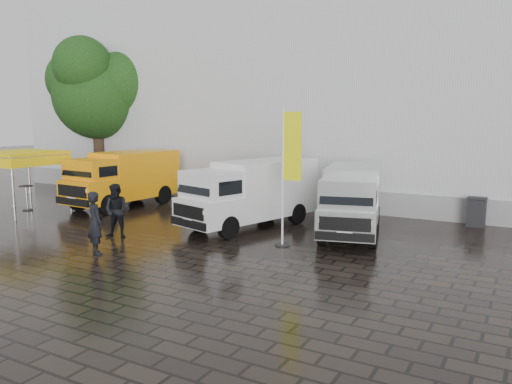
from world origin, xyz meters
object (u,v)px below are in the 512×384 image
(person_front, at_px, (95,223))
(van_silver, at_px, (352,201))
(van_yellow, at_px, (123,180))
(cocktail_table, at_px, (27,198))
(person_tent, at_px, (117,211))
(canopy_tent, at_px, (19,156))
(wheelie_bin, at_px, (477,212))
(van_white, at_px, (250,195))
(flagpole, at_px, (288,170))

(person_front, bearing_deg, van_silver, -108.48)
(van_yellow, xyz_separation_m, cocktail_table, (-3.12, -2.78, -0.71))
(person_tent, bearing_deg, van_yellow, 110.18)
(van_yellow, distance_m, canopy_tent, 4.48)
(cocktail_table, bearing_deg, wheelie_bin, 19.34)
(van_silver, height_order, wheelie_bin, van_silver)
(cocktail_table, relative_size, person_tent, 0.60)
(van_yellow, bearing_deg, van_silver, 2.95)
(wheelie_bin, xyz_separation_m, person_front, (-9.64, -9.97, 0.40))
(van_silver, xyz_separation_m, person_front, (-5.91, -6.33, -0.23))
(van_white, bearing_deg, person_front, -95.28)
(wheelie_bin, bearing_deg, flagpole, -128.40)
(van_white, height_order, canopy_tent, canopy_tent)
(van_silver, relative_size, canopy_tent, 1.84)
(person_tent, bearing_deg, wheelie_bin, 15.02)
(canopy_tent, xyz_separation_m, person_tent, (7.04, -1.36, -1.56))
(cocktail_table, height_order, person_front, person_front)
(van_yellow, height_order, wheelie_bin, van_yellow)
(canopy_tent, height_order, person_tent, canopy_tent)
(van_white, xyz_separation_m, van_silver, (3.73, 0.75, -0.06))
(person_tent, bearing_deg, person_front, -84.44)
(van_silver, xyz_separation_m, wheelie_bin, (3.74, 3.65, -0.63))
(van_white, bearing_deg, van_silver, 27.34)
(canopy_tent, height_order, cocktail_table, canopy_tent)
(van_silver, height_order, person_front, van_silver)
(cocktail_table, relative_size, wheelie_bin, 1.00)
(van_yellow, height_order, person_front, van_yellow)
(van_silver, bearing_deg, cocktail_table, 176.22)
(flagpole, bearing_deg, van_white, 142.78)
(cocktail_table, xyz_separation_m, wheelie_bin, (17.92, 6.29, 0.00))
(van_white, distance_m, van_silver, 3.81)
(van_white, distance_m, canopy_tent, 10.54)
(van_white, height_order, person_tent, van_white)
(van_yellow, relative_size, van_silver, 1.00)
(person_front, distance_m, person_tent, 2.15)
(cocktail_table, height_order, wheelie_bin, wheelie_bin)
(cocktail_table, relative_size, person_front, 0.58)
(van_silver, bearing_deg, wheelie_bin, 29.96)
(canopy_tent, bearing_deg, flagpole, 1.96)
(van_yellow, bearing_deg, canopy_tent, -128.24)
(wheelie_bin, distance_m, person_tent, 13.36)
(person_tent, bearing_deg, cocktail_table, 144.09)
(canopy_tent, distance_m, person_front, 8.80)
(cocktail_table, xyz_separation_m, person_tent, (7.28, -1.78, 0.38))
(van_silver, bearing_deg, van_yellow, 164.94)
(van_white, xyz_separation_m, person_tent, (-3.17, -3.68, -0.31))
(van_yellow, height_order, van_white, van_yellow)
(canopy_tent, bearing_deg, person_front, -22.08)
(van_silver, xyz_separation_m, person_tent, (-6.91, -4.43, -0.26))
(canopy_tent, xyz_separation_m, cocktail_table, (-0.24, 0.42, -1.93))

